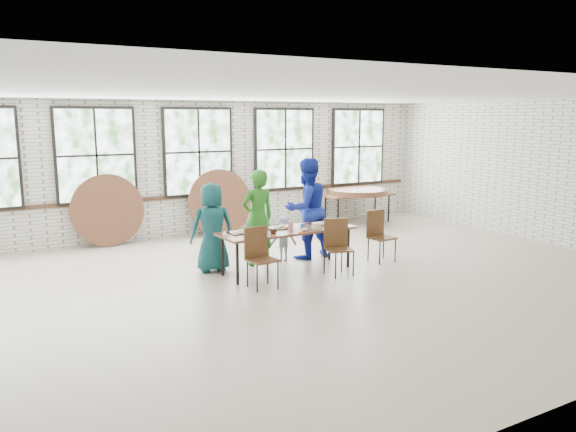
% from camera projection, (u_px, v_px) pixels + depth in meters
% --- Properties ---
extents(room, '(12.00, 12.00, 12.00)m').
position_uv_depth(room, '(198.00, 154.00, 12.48)').
color(room, '#B2A08D').
rests_on(room, ground).
extents(dining_table, '(2.42, 0.86, 0.74)m').
position_uv_depth(dining_table, '(287.00, 232.00, 9.64)').
color(dining_table, brown).
rests_on(dining_table, ground).
extents(chair_near_left, '(0.46, 0.45, 0.95)m').
position_uv_depth(chair_near_left, '(259.00, 252.00, 8.77)').
color(chair_near_left, '#53341B').
rests_on(chair_near_left, ground).
extents(chair_near_right, '(0.52, 0.51, 0.95)m').
position_uv_depth(chair_near_right, '(337.00, 242.00, 9.50)').
color(chair_near_right, '#53341B').
rests_on(chair_near_right, ground).
extents(chair_spare, '(0.45, 0.43, 0.95)m').
position_uv_depth(chair_spare, '(379.00, 231.00, 10.38)').
color(chair_spare, '#53341B').
rests_on(chair_spare, ground).
extents(adult_teal, '(0.81, 0.59, 1.54)m').
position_uv_depth(adult_teal, '(212.00, 227.00, 9.64)').
color(adult_teal, '#174A57').
rests_on(adult_teal, ground).
extents(adult_green, '(0.65, 0.45, 1.73)m').
position_uv_depth(adult_green, '(258.00, 218.00, 10.05)').
color(adult_green, '#27771F').
rests_on(adult_green, ground).
extents(toddler, '(0.58, 0.40, 0.83)m').
position_uv_depth(toddler, '(283.00, 239.00, 10.38)').
color(toddler, '#13263B').
rests_on(toddler, ground).
extents(adult_blue, '(0.98, 0.79, 1.89)m').
position_uv_depth(adult_blue, '(306.00, 209.00, 10.53)').
color(adult_blue, '#16299A').
rests_on(adult_blue, ground).
extents(storage_table, '(1.84, 0.86, 0.74)m').
position_uv_depth(storage_table, '(358.00, 196.00, 14.06)').
color(storage_table, brown).
rests_on(storage_table, ground).
extents(tabletop_clutter, '(2.00, 0.63, 0.11)m').
position_uv_depth(tabletop_clutter, '(293.00, 227.00, 9.67)').
color(tabletop_clutter, black).
rests_on(tabletop_clutter, dining_table).
extents(round_tops_stacked, '(1.50, 1.50, 0.13)m').
position_uv_depth(round_tops_stacked, '(358.00, 191.00, 14.04)').
color(round_tops_stacked, brown).
rests_on(round_tops_stacked, storage_table).
extents(round_tops_leaning, '(4.01, 0.43, 1.50)m').
position_uv_depth(round_tops_leaning, '(185.00, 205.00, 12.32)').
color(round_tops_leaning, brown).
rests_on(round_tops_leaning, ground).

